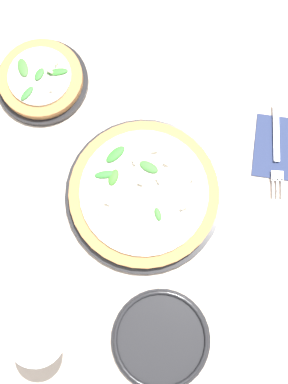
# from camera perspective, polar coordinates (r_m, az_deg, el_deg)

# --- Properties ---
(ground_plane) EXTENTS (6.00, 6.00, 0.00)m
(ground_plane) POSITION_cam_1_polar(r_m,az_deg,el_deg) (0.91, 0.66, 1.18)
(ground_plane) COLOR beige
(pizza_arugula_main) EXTENTS (0.32, 0.32, 0.05)m
(pizza_arugula_main) POSITION_cam_1_polar(r_m,az_deg,el_deg) (0.89, -0.01, -0.17)
(pizza_arugula_main) COLOR black
(pizza_arugula_main) RESTS_ON ground_plane
(pizza_personal_side) EXTENTS (0.20, 0.20, 0.05)m
(pizza_personal_side) POSITION_cam_1_polar(r_m,az_deg,el_deg) (0.99, -12.90, 13.71)
(pizza_personal_side) COLOR black
(pizza_personal_side) RESTS_ON ground_plane
(wine_glass) EXTENTS (0.09, 0.09, 0.19)m
(wine_glass) POSITION_cam_1_polar(r_m,az_deg,el_deg) (0.77, -12.61, -17.12)
(wine_glass) COLOR white
(wine_glass) RESTS_ON ground_plane
(napkin) EXTENTS (0.15, 0.11, 0.01)m
(napkin) POSITION_cam_1_polar(r_m,az_deg,el_deg) (0.97, 16.38, 5.52)
(napkin) COLOR navy
(napkin) RESTS_ON ground_plane
(fork) EXTENTS (0.20, 0.03, 0.00)m
(fork) POSITION_cam_1_polar(r_m,az_deg,el_deg) (0.96, 16.47, 5.19)
(fork) COLOR silver
(fork) RESTS_ON ground_plane
(side_plate_white) EXTENTS (0.19, 0.19, 0.02)m
(side_plate_white) POSITION_cam_1_polar(r_m,az_deg,el_deg) (0.88, 2.14, -18.18)
(side_plate_white) COLOR black
(side_plate_white) RESTS_ON ground_plane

